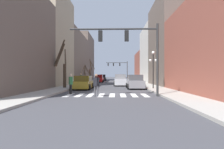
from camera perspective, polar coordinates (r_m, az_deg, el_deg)
name	(u,v)px	position (r m, az deg, el deg)	size (l,w,h in m)	color
ground_plane	(107,94)	(15.77, -1.51, -6.24)	(240.00, 240.00, 0.00)	#424247
sidewalk_left	(47,93)	(16.95, -20.59, -5.54)	(2.49, 90.00, 0.15)	#ADA89E
sidewalk_right	(169,93)	(16.44, 18.19, -5.72)	(2.49, 90.00, 0.15)	#ADA89E
building_row_left	(65,53)	(37.47, -15.13, 6.69)	(6.00, 50.12, 13.99)	#66564C
building_row_right	(164,55)	(34.41, 16.56, 6.00)	(6.00, 47.18, 13.10)	#934C3D
crosswalk_stripes	(107,95)	(14.50, -1.76, -6.76)	(6.75, 2.60, 0.01)	white
traffic_signal_near	(131,43)	(14.01, 6.12, 10.08)	(6.99, 0.28, 5.70)	#2D2D2D
traffic_signal_far	(119,66)	(50.84, 2.32, 2.69)	(6.25, 0.28, 5.65)	#2D2D2D
street_lamp_right_corner	(153,62)	(20.59, 13.30, 4.02)	(0.95, 0.36, 4.26)	black
car_driving_toward_lane	(135,82)	(21.60, 7.54, -2.48)	(2.08, 4.39, 1.70)	gray
car_parked_left_mid	(83,83)	(20.86, -9.39, -2.69)	(2.11, 4.47, 1.58)	#A38423
car_parked_left_near	(120,80)	(27.26, 2.71, -1.92)	(2.01, 4.63, 1.78)	silver
car_parked_right_mid	(99,79)	(39.88, -4.28, -1.37)	(2.07, 4.49, 1.75)	red
car_at_intersection	(103,78)	(51.61, -3.05, -1.07)	(1.98, 4.30, 1.79)	black
pedestrian_crossing_street	(71,82)	(15.65, -13.34, -2.42)	(0.50, 0.69, 1.78)	black
pedestrian_on_left_sidewalk	(96,83)	(13.60, -5.17, -2.83)	(0.64, 0.55, 1.75)	#4C4C51
pedestrian_near_right_corner	(81,78)	(29.03, -10.11, -1.09)	(0.59, 0.61, 1.76)	#7A705B
street_tree_left_far	(85,74)	(36.32, -8.77, 0.26)	(1.69, 1.67, 3.65)	brown
street_tree_left_near	(90,71)	(41.36, -7.10, 1.01)	(1.42, 2.35, 5.29)	brown
street_tree_left_mid	(63,65)	(22.04, -15.79, 2.89)	(2.09, 2.25, 5.85)	#473828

